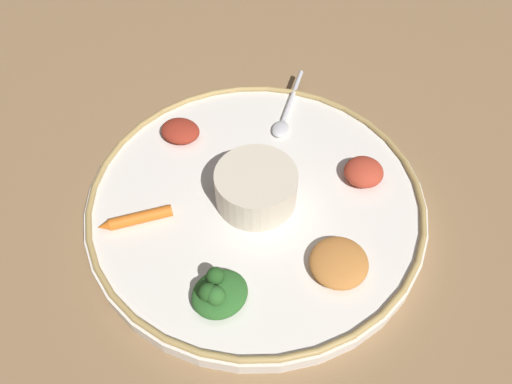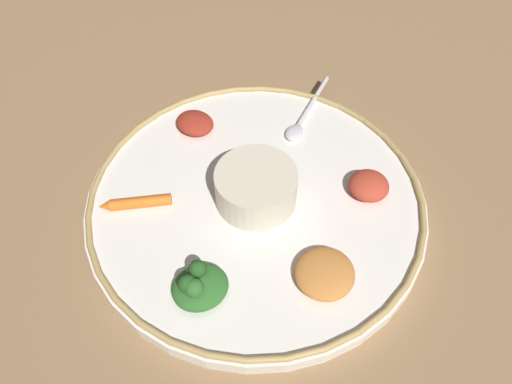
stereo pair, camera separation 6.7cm
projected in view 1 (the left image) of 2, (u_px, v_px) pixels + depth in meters
The scene contains 10 objects.
ground_plane at pixel (256, 208), 0.70m from camera, with size 2.40×2.40×0.00m, color olive.
platter at pixel (256, 204), 0.69m from camera, with size 0.45×0.45×0.02m, color white.
platter_rim at pixel (256, 198), 0.68m from camera, with size 0.44×0.44×0.01m, color tan.
center_bowl at pixel (256, 186), 0.66m from camera, with size 0.11×0.11×0.05m.
spoon at pixel (287, 114), 0.78m from camera, with size 0.02×0.15×0.01m.
greens_pile at pixel (217, 292), 0.58m from camera, with size 0.09×0.09×0.04m.
carrot_near_spoon at pixel (136, 219), 0.65m from camera, with size 0.09×0.06×0.02m.
mound_beet at pixel (180, 131), 0.74m from camera, with size 0.06×0.05×0.02m, color maroon.
mound_berbere_red at pixel (364, 172), 0.69m from camera, with size 0.05×0.05×0.03m, color #B73D28.
mound_squash at pixel (339, 263), 0.61m from camera, with size 0.07×0.07×0.02m, color #C67A38.
Camera 1 is at (0.11, -0.40, 0.56)m, focal length 36.27 mm.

